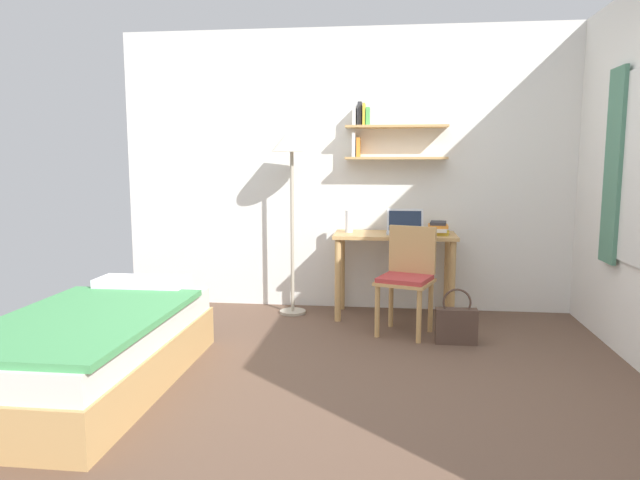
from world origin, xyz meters
The scene contains 10 objects.
ground_plane centered at (0.00, 0.00, 0.00)m, with size 5.28×5.28×0.00m, color brown.
wall_back centered at (0.01, 2.02, 1.31)m, with size 4.40×0.27×2.60m.
bed centered at (-1.47, -0.16, 0.24)m, with size 0.95×1.90×0.54m.
desk centered at (0.39, 1.70, 0.61)m, with size 1.07×0.52×0.75m.
desk_chair centered at (0.49, 1.22, 0.48)m, with size 0.52×0.51×0.86m.
standing_lamp centered at (-0.53, 1.70, 1.48)m, with size 0.37×0.37×1.69m.
laptop centered at (0.48, 1.71, 0.81)m, with size 0.33×0.24×0.21m.
water_bottle centered at (-0.02, 1.74, 0.85)m, with size 0.07×0.07×0.20m, color silver.
book_stack centered at (0.76, 1.68, 0.81)m, with size 0.20×0.24×0.11m.
handbag centered at (0.86, 0.97, 0.15)m, with size 0.31×0.11×0.43m.
Camera 1 is at (0.33, -3.41, 1.39)m, focal length 32.37 mm.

